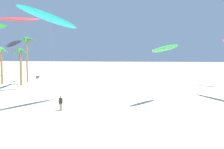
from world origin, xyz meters
name	(u,v)px	position (x,y,z in m)	size (l,w,h in m)	color
palm_tree_0	(1,54)	(-19.85, 45.18, 5.78)	(3.43, 3.56, 7.27)	olive
palm_tree_1	(20,56)	(-15.37, 43.84, 5.54)	(3.99, 4.22, 7.03)	olive
palm_tree_2	(26,44)	(-16.27, 48.71, 7.77)	(4.37, 4.11, 9.37)	olive
flying_kite_3	(19,19)	(-11.53, 35.62, 11.25)	(6.25, 11.25, 11.75)	red
flying_kite_4	(50,18)	(-3.00, 25.06, 10.01)	(4.93, 10.16, 11.13)	#19B2B7
flying_kite_6	(166,48)	(9.73, 28.11, 6.78)	(4.31, 6.66, 7.57)	green
flying_kite_7	(14,43)	(-14.42, 39.54, 7.71)	(1.27, 5.82, 8.66)	black
person_near_left	(61,103)	(-1.75, 24.12, 0.91)	(0.36, 0.41, 1.66)	slate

